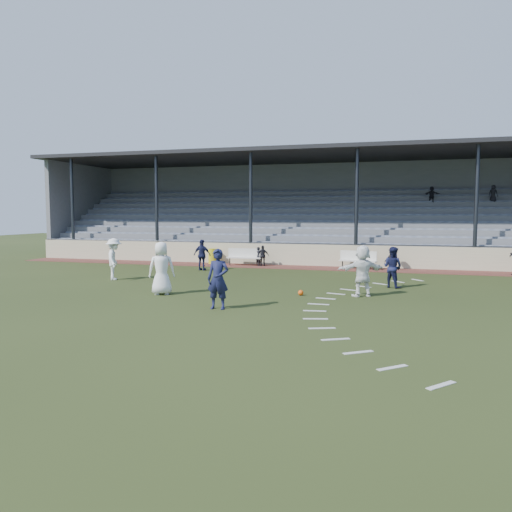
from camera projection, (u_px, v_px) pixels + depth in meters
The scene contains 18 objects.
ground at pixel (235, 300), 17.01m from camera, with size 90.00×90.00×0.00m, color #263114.
cinder_track at pixel (297, 267), 27.05m from camera, with size 34.00×2.00×0.02m, color #572923.
retaining_wall at pixel (301, 255), 28.00m from camera, with size 34.00×0.18×1.20m, color beige.
bench_left at pixel (245, 255), 27.97m from camera, with size 2.01×0.48×0.95m.
bench_right at pixel (358, 258), 26.17m from camera, with size 2.03×0.98×0.95m.
trash_bin at pixel (213, 256), 28.89m from camera, with size 0.54×0.54×0.87m, color gold.
football at pixel (301, 293), 17.95m from camera, with size 0.20×0.20×0.20m, color #EA520D.
player_white_lead at pixel (162, 268), 18.09m from camera, with size 0.94×0.61×1.93m, color white.
player_navy_lead at pixel (218, 279), 15.36m from camera, with size 0.68×0.45×1.87m, color #161A3E.
player_navy_mid at pixel (393, 267), 19.77m from camera, with size 0.79×0.62×1.63m, color #161A3E.
player_white_wing at pixel (114, 259), 22.07m from camera, with size 1.19×0.69×1.85m, color white.
player_navy_wing at pixel (202, 255), 25.66m from camera, with size 0.93×0.39×1.59m, color #161A3E.
player_white_back at pixel (362, 271), 17.69m from camera, with size 1.70×0.54×1.84m, color white.
sub_left_near at pixel (258, 256), 27.86m from camera, with size 0.38×0.25×1.05m, color black.
sub_left_far at pixel (263, 256), 27.62m from camera, with size 0.67×0.28×1.14m, color black.
sub_right at pixel (392, 258), 25.81m from camera, with size 0.75×0.43×1.17m, color black.
grandstand at pixel (316, 224), 32.37m from camera, with size 34.60×9.00×6.61m.
penalty_arc at pixel (358, 306), 15.86m from camera, with size 3.89×14.63×0.01m.
Camera 1 is at (5.40, -15.94, 2.98)m, focal length 35.00 mm.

